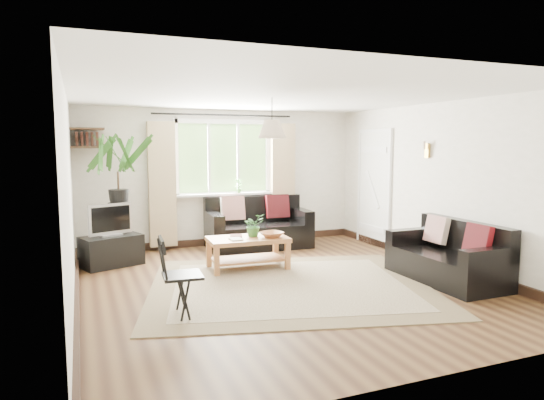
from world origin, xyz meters
name	(u,v)px	position (x,y,z in m)	size (l,w,h in m)	color
floor	(283,284)	(0.00, 0.00, 0.00)	(5.50, 5.50, 0.00)	#321D10
ceiling	(284,95)	(0.00, 0.00, 2.40)	(5.50, 5.50, 0.00)	white
wall_back	(223,178)	(0.00, 2.75, 1.20)	(5.00, 0.02, 2.40)	beige
wall_front	(430,225)	(0.00, -2.75, 1.20)	(5.00, 0.02, 2.40)	beige
wall_left	(69,200)	(-2.50, 0.00, 1.20)	(0.02, 5.50, 2.40)	beige
wall_right	(442,185)	(2.50, 0.00, 1.20)	(0.02, 5.50, 2.40)	beige
rug	(290,285)	(0.04, -0.11, 0.01)	(3.48, 2.98, 0.02)	#BAAE90
window	(224,158)	(0.00, 2.71, 1.55)	(2.50, 0.16, 2.16)	white
door	(374,189)	(2.47, 1.70, 1.00)	(0.06, 0.96, 2.06)	silver
corner_shelf	(87,138)	(-2.25, 2.50, 1.89)	(0.50, 0.50, 0.34)	black
pendant_lamp	(272,125)	(0.00, 0.40, 2.05)	(0.36, 0.36, 0.54)	beige
wall_sconce	(426,148)	(2.43, 0.30, 1.74)	(0.12, 0.12, 0.28)	beige
sofa_back	(258,224)	(0.48, 2.25, 0.42)	(1.76, 0.88, 0.83)	black
sofa_right	(446,253)	(2.04, -0.65, 0.37)	(0.80, 1.59, 0.75)	black
coffee_table	(248,253)	(-0.18, 0.90, 0.23)	(1.13, 0.62, 0.46)	brown
table_plant	(254,225)	(-0.07, 0.95, 0.63)	(0.30, 0.26, 0.33)	#2C6227
bowl	(272,235)	(0.15, 0.78, 0.50)	(0.31, 0.31, 0.08)	#9E5E36
book_a	(230,239)	(-0.47, 0.81, 0.47)	(0.17, 0.23, 0.02)	white
book_b	(230,236)	(-0.40, 1.03, 0.47)	(0.17, 0.23, 0.02)	#502720
tv_stand	(112,251)	(-1.99, 1.83, 0.23)	(0.84, 0.47, 0.45)	black
tv	(110,219)	(-1.99, 1.83, 0.70)	(0.65, 0.22, 0.50)	#A5A5AA
palm_stand	(119,198)	(-1.84, 2.08, 0.98)	(0.76, 0.76, 1.96)	black
folding_chair	(183,277)	(-1.44, -0.69, 0.42)	(0.44, 0.44, 0.84)	black
sill_plant	(239,185)	(0.25, 2.63, 1.06)	(0.14, 0.10, 0.27)	#2D6023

